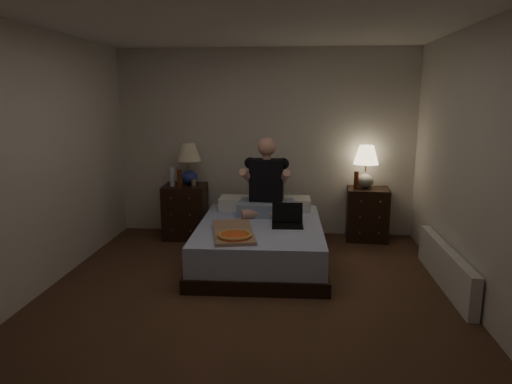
# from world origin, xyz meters

# --- Properties ---
(floor) EXTENTS (4.00, 4.50, 0.00)m
(floor) POSITION_xyz_m (0.00, 0.00, 0.00)
(floor) COLOR brown
(floor) RESTS_ON ground
(ceiling) EXTENTS (4.00, 4.50, 0.00)m
(ceiling) POSITION_xyz_m (0.00, 0.00, 2.50)
(ceiling) COLOR white
(ceiling) RESTS_ON ground
(wall_back) EXTENTS (4.00, 0.00, 2.50)m
(wall_back) POSITION_xyz_m (0.00, 2.25, 1.25)
(wall_back) COLOR silver
(wall_back) RESTS_ON ground
(wall_front) EXTENTS (4.00, 0.00, 2.50)m
(wall_front) POSITION_xyz_m (0.00, -2.25, 1.25)
(wall_front) COLOR silver
(wall_front) RESTS_ON ground
(wall_left) EXTENTS (0.00, 4.50, 2.50)m
(wall_left) POSITION_xyz_m (-2.00, 0.00, 1.25)
(wall_left) COLOR silver
(wall_left) RESTS_ON ground
(wall_right) EXTENTS (0.00, 4.50, 2.50)m
(wall_right) POSITION_xyz_m (2.00, 0.00, 1.25)
(wall_right) COLOR silver
(wall_right) RESTS_ON ground
(bed) EXTENTS (1.42, 1.86, 0.46)m
(bed) POSITION_xyz_m (0.04, 1.03, 0.23)
(bed) COLOR #5A6BB4
(bed) RESTS_ON floor
(nightstand_left) EXTENTS (0.57, 0.52, 0.71)m
(nightstand_left) POSITION_xyz_m (-1.04, 1.92, 0.36)
(nightstand_left) COLOR black
(nightstand_left) RESTS_ON floor
(nightstand_right) EXTENTS (0.56, 0.51, 0.69)m
(nightstand_right) POSITION_xyz_m (1.37, 2.05, 0.34)
(nightstand_right) COLOR black
(nightstand_right) RESTS_ON floor
(lamp_left) EXTENTS (0.37, 0.37, 0.56)m
(lamp_left) POSITION_xyz_m (-0.99, 1.96, 0.99)
(lamp_left) COLOR navy
(lamp_left) RESTS_ON nightstand_left
(lamp_right) EXTENTS (0.32, 0.32, 0.56)m
(lamp_right) POSITION_xyz_m (1.33, 2.05, 0.97)
(lamp_right) COLOR gray
(lamp_right) RESTS_ON nightstand_right
(water_bottle) EXTENTS (0.07, 0.07, 0.25)m
(water_bottle) POSITION_xyz_m (-1.18, 1.83, 0.84)
(water_bottle) COLOR silver
(water_bottle) RESTS_ON nightstand_left
(soda_can) EXTENTS (0.07, 0.07, 0.10)m
(soda_can) POSITION_xyz_m (-0.91, 1.85, 0.76)
(soda_can) COLOR #9E9E9A
(soda_can) RESTS_ON nightstand_left
(beer_bottle_left) EXTENTS (0.06, 0.06, 0.23)m
(beer_bottle_left) POSITION_xyz_m (-1.07, 1.77, 0.83)
(beer_bottle_left) COLOR #4F270B
(beer_bottle_left) RESTS_ON nightstand_left
(beer_bottle_right) EXTENTS (0.06, 0.06, 0.23)m
(beer_bottle_right) POSITION_xyz_m (1.21, 1.99, 0.80)
(beer_bottle_right) COLOR #5A250C
(beer_bottle_right) RESTS_ON nightstand_right
(person) EXTENTS (0.68, 0.55, 0.93)m
(person) POSITION_xyz_m (0.07, 1.46, 0.92)
(person) COLOR black
(person) RESTS_ON bed
(laptop) EXTENTS (0.35, 0.29, 0.24)m
(laptop) POSITION_xyz_m (0.34, 0.95, 0.58)
(laptop) COLOR black
(laptop) RESTS_ON bed
(pizza_box) EXTENTS (0.55, 0.83, 0.08)m
(pizza_box) POSITION_xyz_m (-0.17, 0.40, 0.50)
(pizza_box) COLOR #9F7C5F
(pizza_box) RESTS_ON bed
(radiator) EXTENTS (0.10, 1.60, 0.40)m
(radiator) POSITION_xyz_m (1.93, 0.54, 0.20)
(radiator) COLOR silver
(radiator) RESTS_ON floor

